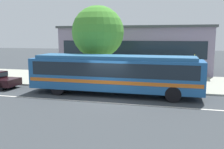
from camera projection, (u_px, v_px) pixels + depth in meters
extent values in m
plane|color=#363B3F|center=(107.00, 99.00, 16.44)|extent=(120.00, 120.00, 0.00)
cube|color=#9C9F90|center=(127.00, 81.00, 22.97)|extent=(60.00, 8.00, 0.12)
cube|color=silver|center=(104.00, 103.00, 15.68)|extent=(56.00, 0.16, 0.01)
cube|color=#215895|center=(114.00, 74.00, 17.60)|extent=(11.85, 2.53, 2.09)
cube|color=#285F8F|center=(114.00, 57.00, 17.42)|extent=(10.91, 2.23, 0.24)
cube|color=#19232D|center=(114.00, 68.00, 17.54)|extent=(11.14, 2.56, 0.92)
cube|color=#CD631E|center=(114.00, 79.00, 17.66)|extent=(11.62, 2.56, 0.24)
cube|color=#19232D|center=(204.00, 71.00, 16.09)|extent=(0.12, 2.22, 1.00)
cylinder|color=black|center=(174.00, 87.00, 17.82)|extent=(1.00, 0.28, 1.00)
cylinder|color=black|center=(173.00, 94.00, 15.68)|extent=(1.00, 0.28, 1.00)
cylinder|color=black|center=(71.00, 82.00, 19.75)|extent=(1.00, 0.28, 1.00)
cylinder|color=black|center=(58.00, 88.00, 17.61)|extent=(1.00, 0.28, 1.00)
cylinder|color=black|center=(13.00, 83.00, 20.54)|extent=(0.65, 0.24, 0.64)
cylinder|color=black|center=(0.00, 86.00, 19.11)|extent=(0.65, 0.24, 0.64)
cylinder|color=#6D5D53|center=(74.00, 77.00, 21.96)|extent=(0.14, 0.14, 0.83)
cylinder|color=#6D5D53|center=(75.00, 77.00, 22.08)|extent=(0.14, 0.14, 0.83)
cylinder|color=blue|center=(74.00, 69.00, 21.91)|extent=(0.45, 0.45, 0.59)
sphere|color=#CBB580|center=(74.00, 64.00, 21.85)|extent=(0.22, 0.22, 0.22)
cylinder|color=navy|center=(90.00, 80.00, 20.67)|extent=(0.14, 0.14, 0.81)
cylinder|color=navy|center=(92.00, 80.00, 20.78)|extent=(0.14, 0.14, 0.81)
cylinder|color=#404E5B|center=(91.00, 71.00, 20.62)|extent=(0.47, 0.47, 0.62)
sphere|color=tan|center=(91.00, 66.00, 20.56)|extent=(0.22, 0.22, 0.22)
cylinder|color=#273A2D|center=(141.00, 82.00, 19.42)|extent=(0.14, 0.14, 0.90)
cylinder|color=#273A2D|center=(143.00, 82.00, 19.45)|extent=(0.14, 0.14, 0.90)
cylinder|color=#D54231|center=(143.00, 72.00, 19.32)|extent=(0.46, 0.46, 0.62)
sphere|color=tan|center=(143.00, 67.00, 19.26)|extent=(0.21, 0.21, 0.21)
cylinder|color=gray|center=(194.00, 74.00, 18.19)|extent=(0.08, 0.08, 2.56)
cube|color=yellow|center=(194.00, 59.00, 18.03)|extent=(0.05, 0.44, 0.56)
cylinder|color=brown|center=(98.00, 67.00, 21.47)|extent=(0.29, 0.29, 2.77)
sphere|color=#499533|center=(98.00, 32.00, 21.03)|extent=(4.33, 4.33, 4.33)
cube|color=gray|center=(137.00, 50.00, 29.98)|extent=(16.28, 7.92, 4.91)
cube|color=#19232D|center=(131.00, 49.00, 26.13)|extent=(14.98, 0.04, 1.77)
cube|color=#414648|center=(137.00, 28.00, 29.59)|extent=(16.68, 8.32, 0.24)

